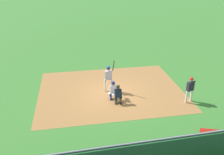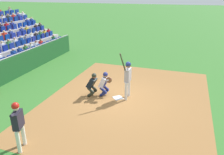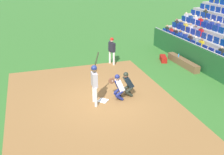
{
  "view_description": "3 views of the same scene",
  "coord_description": "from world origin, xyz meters",
  "px_view_note": "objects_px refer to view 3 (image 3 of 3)",
  "views": [
    {
      "loc": [
        -2.88,
        -14.04,
        7.92
      ],
      "look_at": [
        -0.01,
        -0.06,
        1.25
      ],
      "focal_mm": 38.0,
      "sensor_mm": 36.0,
      "label": 1
    },
    {
      "loc": [
        9.64,
        2.69,
        5.02
      ],
      "look_at": [
        0.27,
        -0.23,
        1.17
      ],
      "focal_mm": 35.89,
      "sensor_mm": 36.0,
      "label": 2
    },
    {
      "loc": [
        -10.67,
        3.31,
        5.91
      ],
      "look_at": [
        0.32,
        -0.56,
        0.98
      ],
      "focal_mm": 43.04,
      "sensor_mm": 36.0,
      "label": 3
    }
  ],
  "objects_px": {
    "batter_at_plate": "(94,80)",
    "home_plate_umpire": "(128,83)",
    "home_plate_marker": "(103,101)",
    "dugout_bench": "(183,62)",
    "water_bottle_on_bench": "(179,55)",
    "catcher_crouching": "(118,85)",
    "equipment_duffel_bag": "(163,59)",
    "on_deck_batter": "(112,48)"
  },
  "relations": [
    {
      "from": "home_plate_marker",
      "to": "equipment_duffel_bag",
      "type": "bearing_deg",
      "value": -53.56
    },
    {
      "from": "dugout_bench",
      "to": "water_bottle_on_bench",
      "type": "distance_m",
      "value": 0.54
    },
    {
      "from": "batter_at_plate",
      "to": "catcher_crouching",
      "type": "bearing_deg",
      "value": -85.77
    },
    {
      "from": "batter_at_plate",
      "to": "equipment_duffel_bag",
      "type": "height_order",
      "value": "batter_at_plate"
    },
    {
      "from": "home_plate_marker",
      "to": "on_deck_batter",
      "type": "bearing_deg",
      "value": -24.1
    },
    {
      "from": "home_plate_marker",
      "to": "home_plate_umpire",
      "type": "height_order",
      "value": "home_plate_umpire"
    },
    {
      "from": "catcher_crouching",
      "to": "equipment_duffel_bag",
      "type": "height_order",
      "value": "catcher_crouching"
    },
    {
      "from": "dugout_bench",
      "to": "equipment_duffel_bag",
      "type": "relative_size",
      "value": 3.05
    },
    {
      "from": "home_plate_marker",
      "to": "dugout_bench",
      "type": "distance_m",
      "value": 6.83
    },
    {
      "from": "home_plate_marker",
      "to": "catcher_crouching",
      "type": "bearing_deg",
      "value": -95.39
    },
    {
      "from": "batter_at_plate",
      "to": "home_plate_umpire",
      "type": "height_order",
      "value": "batter_at_plate"
    },
    {
      "from": "batter_at_plate",
      "to": "home_plate_marker",
      "type": "bearing_deg",
      "value": -70.15
    },
    {
      "from": "equipment_duffel_bag",
      "to": "on_deck_batter",
      "type": "relative_size",
      "value": 0.57
    },
    {
      "from": "batter_at_plate",
      "to": "catcher_crouching",
      "type": "xyz_separation_m",
      "value": [
        0.09,
        -1.16,
        -0.47
      ]
    },
    {
      "from": "batter_at_plate",
      "to": "dugout_bench",
      "type": "distance_m",
      "value": 7.35
    },
    {
      "from": "batter_at_plate",
      "to": "dugout_bench",
      "type": "height_order",
      "value": "batter_at_plate"
    },
    {
      "from": "home_plate_umpire",
      "to": "equipment_duffel_bag",
      "type": "relative_size",
      "value": 1.27
    },
    {
      "from": "batter_at_plate",
      "to": "equipment_duffel_bag",
      "type": "xyz_separation_m",
      "value": [
        4.19,
        -5.89,
        -1.03
      ]
    },
    {
      "from": "catcher_crouching",
      "to": "water_bottle_on_bench",
      "type": "xyz_separation_m",
      "value": [
        3.37,
        -5.4,
        -0.17
      ]
    },
    {
      "from": "catcher_crouching",
      "to": "on_deck_batter",
      "type": "xyz_separation_m",
      "value": [
        4.68,
        -1.34,
        0.35
      ]
    },
    {
      "from": "batter_at_plate",
      "to": "equipment_duffel_bag",
      "type": "relative_size",
      "value": 2.38
    },
    {
      "from": "dugout_bench",
      "to": "batter_at_plate",
      "type": "bearing_deg",
      "value": 114.52
    },
    {
      "from": "dugout_bench",
      "to": "on_deck_batter",
      "type": "bearing_deg",
      "value": 67.1
    },
    {
      "from": "dugout_bench",
      "to": "home_plate_umpire",
      "type": "bearing_deg",
      "value": 119.14
    },
    {
      "from": "catcher_crouching",
      "to": "home_plate_umpire",
      "type": "relative_size",
      "value": 1.03
    },
    {
      "from": "home_plate_marker",
      "to": "water_bottle_on_bench",
      "type": "xyz_separation_m",
      "value": [
        3.3,
        -6.13,
        0.53
      ]
    },
    {
      "from": "equipment_duffel_bag",
      "to": "catcher_crouching",
      "type": "bearing_deg",
      "value": 151.48
    },
    {
      "from": "catcher_crouching",
      "to": "dugout_bench",
      "type": "distance_m",
      "value": 6.23
    },
    {
      "from": "home_plate_marker",
      "to": "catcher_crouching",
      "type": "height_order",
      "value": "catcher_crouching"
    },
    {
      "from": "batter_at_plate",
      "to": "on_deck_batter",
      "type": "height_order",
      "value": "batter_at_plate"
    },
    {
      "from": "home_plate_marker",
      "to": "dugout_bench",
      "type": "relative_size",
      "value": 0.15
    },
    {
      "from": "home_plate_marker",
      "to": "home_plate_umpire",
      "type": "distance_m",
      "value": 1.46
    },
    {
      "from": "home_plate_marker",
      "to": "batter_at_plate",
      "type": "height_order",
      "value": "batter_at_plate"
    },
    {
      "from": "home_plate_umpire",
      "to": "home_plate_marker",
      "type": "bearing_deg",
      "value": 95.85
    },
    {
      "from": "home_plate_marker",
      "to": "catcher_crouching",
      "type": "relative_size",
      "value": 0.34
    },
    {
      "from": "home_plate_marker",
      "to": "water_bottle_on_bench",
      "type": "bearing_deg",
      "value": -61.7
    },
    {
      "from": "home_plate_umpire",
      "to": "equipment_duffel_bag",
      "type": "height_order",
      "value": "home_plate_umpire"
    },
    {
      "from": "water_bottle_on_bench",
      "to": "catcher_crouching",
      "type": "bearing_deg",
      "value": 121.96
    },
    {
      "from": "batter_at_plate",
      "to": "water_bottle_on_bench",
      "type": "distance_m",
      "value": 7.44
    },
    {
      "from": "home_plate_umpire",
      "to": "on_deck_batter",
      "type": "distance_m",
      "value": 4.56
    },
    {
      "from": "catcher_crouching",
      "to": "water_bottle_on_bench",
      "type": "bearing_deg",
      "value": -58.04
    },
    {
      "from": "home_plate_umpire",
      "to": "on_deck_batter",
      "type": "xyz_separation_m",
      "value": [
        4.48,
        -0.77,
        0.38
      ]
    }
  ]
}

